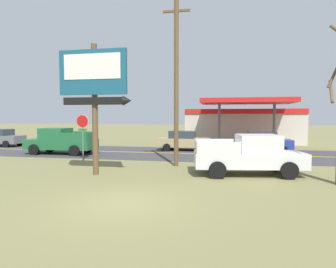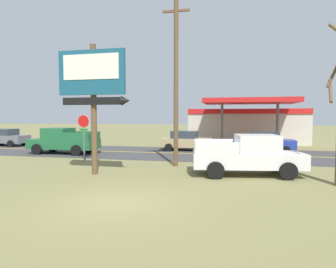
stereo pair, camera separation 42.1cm
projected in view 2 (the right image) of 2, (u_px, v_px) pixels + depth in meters
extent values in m
plane|color=olive|center=(115.00, 203.00, 9.64)|extent=(180.00, 180.00, 0.00)
cube|color=#3D3D3F|center=(182.00, 153.00, 22.30)|extent=(140.00, 8.00, 0.02)
cube|color=gold|center=(182.00, 153.00, 22.30)|extent=(126.00, 0.20, 0.01)
cylinder|color=brown|center=(94.00, 110.00, 14.20)|extent=(0.28, 0.28, 6.31)
cube|color=#19516B|center=(91.00, 72.00, 13.92)|extent=(3.39, 0.16, 2.13)
cube|color=white|center=(90.00, 67.00, 13.82)|extent=(2.84, 0.03, 1.19)
cube|color=black|center=(92.00, 101.00, 14.00)|extent=(3.05, 0.12, 0.36)
cone|color=black|center=(126.00, 101.00, 13.63)|extent=(0.40, 0.44, 0.44)
cylinder|color=slate|center=(84.00, 144.00, 18.68)|extent=(0.08, 0.08, 2.20)
cylinder|color=red|center=(83.00, 121.00, 18.56)|extent=(0.76, 0.03, 0.76)
cylinder|color=white|center=(84.00, 121.00, 18.58)|extent=(0.80, 0.01, 0.80)
cube|color=#19722D|center=(84.00, 130.00, 18.59)|extent=(0.56, 0.03, 0.14)
cylinder|color=brown|center=(176.00, 78.00, 16.43)|extent=(0.26, 0.26, 10.00)
cube|color=brown|center=(176.00, 11.00, 16.20)|extent=(1.53, 0.12, 0.12)
cylinder|color=brown|center=(330.00, 91.00, 11.92)|extent=(0.31, 1.01, 1.03)
cube|color=beige|center=(246.00, 126.00, 32.02)|extent=(12.00, 6.00, 3.60)
cube|color=red|center=(248.00, 111.00, 28.96)|extent=(12.00, 0.12, 0.50)
cube|color=red|center=(249.00, 101.00, 26.03)|extent=(8.00, 5.00, 0.40)
cylinder|color=slate|center=(222.00, 124.00, 26.68)|extent=(0.24, 0.24, 4.20)
cylinder|color=slate|center=(277.00, 125.00, 25.63)|extent=(0.24, 0.24, 4.20)
cube|color=silver|center=(247.00, 160.00, 14.13)|extent=(5.44, 2.74, 0.72)
cube|color=silver|center=(257.00, 144.00, 14.05)|extent=(2.15, 2.07, 0.84)
cube|color=#28333D|center=(276.00, 144.00, 13.99)|extent=(0.35, 1.65, 0.71)
cube|color=silver|center=(214.00, 144.00, 15.11)|extent=(1.95, 0.42, 0.56)
cube|color=silver|center=(217.00, 148.00, 13.28)|extent=(1.95, 0.42, 0.56)
cube|color=silver|center=(195.00, 146.00, 14.26)|extent=(0.41, 1.88, 0.56)
cylinder|color=black|center=(275.00, 164.00, 15.02)|extent=(0.83, 0.40, 0.80)
cylinder|color=black|center=(288.00, 171.00, 13.07)|extent=(0.83, 0.40, 0.80)
cylinder|color=black|center=(212.00, 163.00, 15.24)|extent=(0.83, 0.40, 0.80)
cylinder|color=black|center=(215.00, 170.00, 13.28)|extent=(0.83, 0.40, 0.80)
cube|color=#1E6038|center=(64.00, 144.00, 22.23)|extent=(5.20, 1.96, 0.72)
cube|color=#1E6038|center=(58.00, 133.00, 22.28)|extent=(1.90, 1.80, 0.84)
cube|color=#28333D|center=(48.00, 133.00, 22.47)|extent=(0.10, 1.66, 0.71)
cube|color=#1E6038|center=(75.00, 136.00, 20.96)|extent=(1.95, 0.12, 0.56)
cube|color=#1E6038|center=(88.00, 135.00, 22.75)|extent=(1.95, 0.12, 0.56)
cube|color=#1E6038|center=(94.00, 136.00, 21.64)|extent=(0.12, 1.88, 0.56)
cylinder|color=black|center=(37.00, 149.00, 21.65)|extent=(0.80, 0.28, 0.80)
cylinder|color=black|center=(53.00, 147.00, 23.56)|extent=(0.80, 0.28, 0.80)
cylinder|color=black|center=(76.00, 150.00, 20.94)|extent=(0.80, 0.28, 0.80)
cylinder|color=black|center=(90.00, 148.00, 22.85)|extent=(0.80, 0.28, 0.80)
cube|color=#233893|center=(266.00, 144.00, 22.83)|extent=(4.20, 1.76, 0.72)
cube|color=#2D3842|center=(264.00, 136.00, 22.82)|extent=(2.10, 1.56, 0.60)
cylinder|color=black|center=(282.00, 148.00, 23.43)|extent=(0.64, 0.24, 0.64)
cylinder|color=black|center=(286.00, 150.00, 21.71)|extent=(0.64, 0.24, 0.64)
cylinder|color=black|center=(248.00, 147.00, 23.99)|extent=(0.64, 0.24, 0.64)
cylinder|color=black|center=(249.00, 149.00, 22.28)|extent=(0.64, 0.24, 0.64)
cube|color=slate|center=(6.00, 139.00, 28.03)|extent=(4.20, 1.76, 0.72)
cube|color=#2D3842|center=(4.00, 132.00, 28.03)|extent=(2.10, 1.56, 0.60)
cylinder|color=black|center=(24.00, 142.00, 28.63)|extent=(0.64, 0.24, 0.64)
cylinder|color=black|center=(11.00, 144.00, 26.92)|extent=(0.64, 0.24, 0.64)
cylinder|color=black|center=(2.00, 142.00, 29.20)|extent=(0.64, 0.24, 0.64)
cube|color=tan|center=(186.00, 142.00, 24.21)|extent=(4.20, 1.76, 0.72)
cube|color=#2D3842|center=(184.00, 134.00, 24.20)|extent=(2.10, 1.56, 0.60)
cylinder|color=black|center=(203.00, 146.00, 24.80)|extent=(0.64, 0.24, 0.64)
cylinder|color=black|center=(201.00, 148.00, 23.09)|extent=(0.64, 0.24, 0.64)
cylinder|color=black|center=(173.00, 145.00, 25.37)|extent=(0.64, 0.24, 0.64)
cylinder|color=black|center=(169.00, 147.00, 23.66)|extent=(0.64, 0.24, 0.64)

